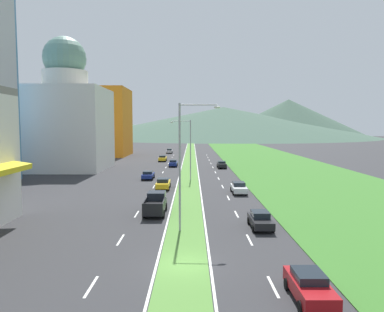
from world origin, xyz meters
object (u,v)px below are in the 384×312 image
Objects in this scene: car_3 at (260,220)px; car_6 at (309,286)px; car_8 at (173,163)px; street_lamp_mid at (188,146)px; pickup_truck_0 at (155,204)px; street_lamp_near at (184,159)px; car_5 at (221,164)px; car_7 at (162,158)px; car_0 at (163,183)px; car_1 at (238,188)px; car_2 at (148,175)px; car_4 at (169,151)px.

car_6 is (0.01, -13.47, 0.03)m from car_3.
car_3 is 50.11m from car_8.
pickup_truck_0 is (-3.14, -22.70, -4.74)m from street_lamp_mid.
street_lamp_near is 2.32× the size of car_5.
car_6 is at bearing -61.65° from street_lamp_near.
car_7 is 0.88× the size of pickup_truck_0.
car_0 reaches higher than car_6.
car_1 is at bearing -41.80° from pickup_truck_0.
car_1 is 0.98× the size of car_8.
car_4 is at bearing -0.07° from car_2.
car_1 reaches higher than car_6.
car_5 reaches higher than car_2.
car_6 and car_8 have the same top height.
pickup_truck_0 reaches higher than car_5.
street_lamp_mid is 2.34× the size of car_2.
car_8 is at bearing -175.25° from car_4.
car_1 is 46.42m from car_7.
car_1 is 34.02m from car_8.
car_0 is 28.94m from car_8.
car_3 is 0.90× the size of car_5.
car_3 is at bearing -153.23° from car_0.
pickup_truck_0 is at bearing -171.37° from car_2.
car_1 is 0.97× the size of car_5.
car_8 reaches higher than car_5.
car_7 is at bearing 0.07° from car_2.
car_3 is 0.88× the size of car_7.
car_0 is at bearing 99.25° from street_lamp_near.
car_5 is (0.32, 46.16, 0.02)m from car_3.
car_3 is at bearing 8.57° from street_lamp_near.
car_0 is 10.94m from car_1.
car_8 is at bearing -170.74° from car_6.
street_lamp_near reaches higher than car_7.
street_lamp_near is 2.02× the size of pickup_truck_0.
car_8 is (3.21, -38.59, -0.01)m from car_4.
car_0 is 1.01× the size of car_5.
car_0 is at bearing -21.92° from car_5.
car_5 is 41.92m from pickup_truck_0.
car_0 is 28.07m from car_5.
car_2 is at bearing 167.65° from street_lamp_mid.
car_6 reaches higher than car_5.
pickup_truck_0 is at bearing -97.87° from street_lamp_mid.
car_8 reaches higher than car_2.
street_lamp_mid is at bearing -149.14° from car_1.
car_8 is (-10.19, 49.06, 0.02)m from car_3.
car_0 is 10.11m from car_2.
street_lamp_mid is 2.36× the size of car_3.
street_lamp_mid is 2.13× the size of car_8.
car_6 is at bearing -172.45° from car_4.
car_1 is at bearing 68.59° from street_lamp_near.
street_lamp_mid is 33.91m from car_7.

